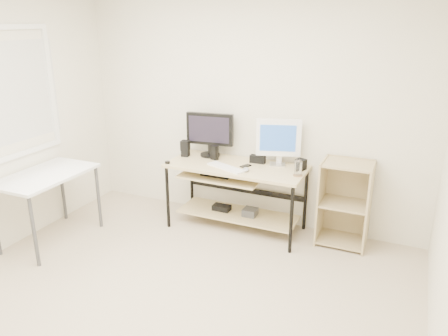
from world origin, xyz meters
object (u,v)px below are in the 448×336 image
object	(u,v)px
white_imac	(279,139)
audio_controller	(214,153)
desk	(234,183)
shelf_unit	(345,202)
black_monitor	(210,132)
side_table	(46,181)

from	to	relation	value
white_imac	audio_controller	size ratio (longest dim) A/B	3.08
desk	white_imac	xyz separation A→B (m)	(0.43, 0.18, 0.50)
shelf_unit	black_monitor	world-z (taller)	black_monitor
white_imac	audio_controller	xyz separation A→B (m)	(-0.71, -0.10, -0.21)
black_monitor	white_imac	size ratio (longest dim) A/B	1.08
shelf_unit	desk	bearing A→B (deg)	-172.23
black_monitor	white_imac	bearing A→B (deg)	-7.78
shelf_unit	white_imac	size ratio (longest dim) A/B	1.78
desk	side_table	world-z (taller)	same
black_monitor	audio_controller	size ratio (longest dim) A/B	3.33
desk	audio_controller	bearing A→B (deg)	164.61
side_table	black_monitor	xyz separation A→B (m)	(1.27, 1.25, 0.36)
shelf_unit	white_imac	world-z (taller)	white_imac
desk	black_monitor	world-z (taller)	black_monitor
side_table	audio_controller	distance (m)	1.79
white_imac	shelf_unit	bearing A→B (deg)	-18.46
black_monitor	audio_controller	bearing A→B (deg)	-52.56
black_monitor	white_imac	xyz separation A→B (m)	(0.81, -0.01, 0.01)
shelf_unit	black_monitor	xyz separation A→B (m)	(-1.56, 0.03, 0.58)
white_imac	side_table	bearing A→B (deg)	-166.51
white_imac	audio_controller	world-z (taller)	white_imac
side_table	white_imac	bearing A→B (deg)	30.69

